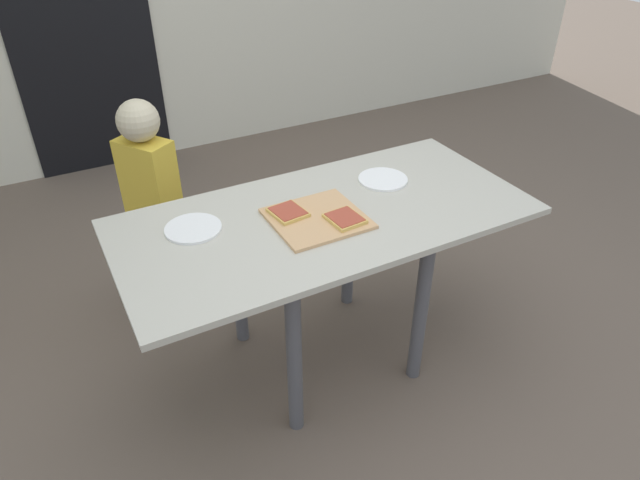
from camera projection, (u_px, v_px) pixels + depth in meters
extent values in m
plane|color=brown|center=(325.00, 354.00, 2.53)|extent=(16.00, 16.00, 0.00)
cube|color=black|center=(78.00, 20.00, 3.57)|extent=(0.90, 0.02, 2.00)
cube|color=#B6B2A2|center=(326.00, 217.00, 2.13)|extent=(1.56, 0.74, 0.03)
cylinder|color=#4C4C51|center=(294.00, 360.00, 2.02)|extent=(0.06, 0.06, 0.71)
cylinder|color=#4C4C51|center=(421.00, 311.00, 2.24)|extent=(0.06, 0.06, 0.71)
cylinder|color=#4C4C51|center=(237.00, 276.00, 2.43)|extent=(0.06, 0.06, 0.71)
cylinder|color=#4C4C51|center=(349.00, 242.00, 2.65)|extent=(0.06, 0.06, 0.71)
cube|color=tan|center=(317.00, 218.00, 2.08)|extent=(0.33, 0.32, 0.01)
cube|color=#D9B256|center=(288.00, 212.00, 2.09)|extent=(0.13, 0.14, 0.01)
cube|color=#A7412D|center=(288.00, 211.00, 2.09)|extent=(0.12, 0.13, 0.00)
cube|color=#D9B256|center=(345.00, 219.00, 2.06)|extent=(0.13, 0.14, 0.01)
cube|color=#A7412D|center=(345.00, 217.00, 2.05)|extent=(0.11, 0.13, 0.00)
cylinder|color=white|center=(383.00, 179.00, 2.34)|extent=(0.20, 0.20, 0.01)
cylinder|color=white|center=(193.00, 228.00, 2.03)|extent=(0.20, 0.20, 0.01)
cylinder|color=#46333C|center=(153.00, 253.00, 2.80)|extent=(0.09, 0.09, 0.44)
cylinder|color=#46333C|center=(175.00, 261.00, 2.74)|extent=(0.09, 0.09, 0.44)
cube|color=gold|center=(149.00, 182.00, 2.54)|extent=(0.25, 0.28, 0.40)
sphere|color=#C1B393|center=(138.00, 121.00, 2.38)|extent=(0.18, 0.18, 0.18)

